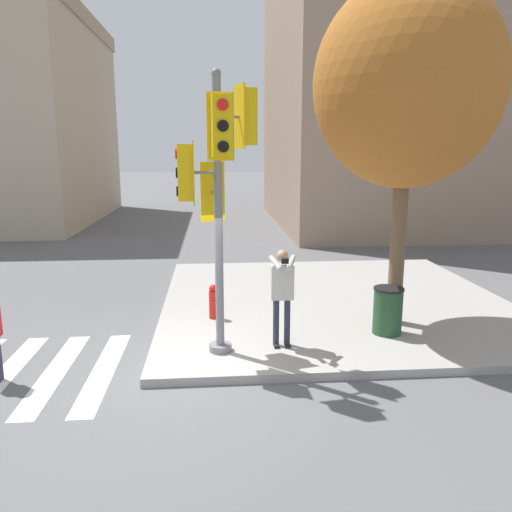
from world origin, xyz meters
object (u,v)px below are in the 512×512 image
traffic_signal_pole (217,175)px  trash_bin (388,311)px  person_photographer (282,289)px  fire_hydrant (213,302)px  street_tree (407,85)px

traffic_signal_pole → trash_bin: 4.17m
person_photographer → fire_hydrant: 2.13m
traffic_signal_pole → trash_bin: bearing=10.1°
street_tree → trash_bin: size_ratio=7.29×
person_photographer → street_tree: (2.45, 1.06, 3.57)m
street_tree → trash_bin: 4.24m
person_photographer → trash_bin: (2.10, 0.44, -0.60)m
person_photographer → street_tree: bearing=23.3°
person_photographer → trash_bin: size_ratio=1.94×
traffic_signal_pole → street_tree: street_tree is taller
street_tree → traffic_signal_pole: bearing=-161.5°
fire_hydrant → trash_bin: trash_bin is taller
traffic_signal_pole → fire_hydrant: (-0.10, 1.74, -2.68)m
trash_bin → street_tree: bearing=60.0°
person_photographer → trash_bin: person_photographer is taller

